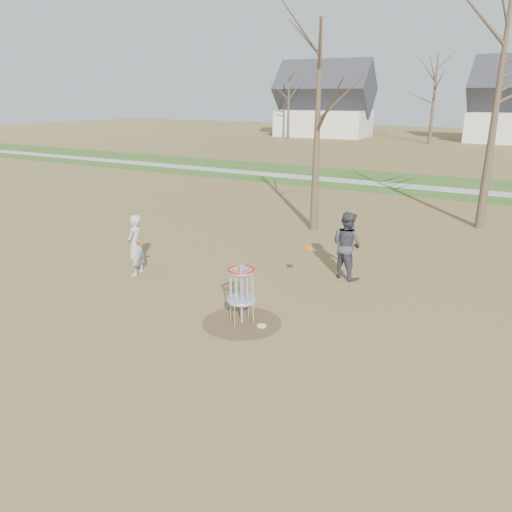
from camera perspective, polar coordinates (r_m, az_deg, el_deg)
The scene contains 10 objects.
ground at distance 11.43m, azimuth -1.63°, elevation -7.65°, with size 160.00×160.00×0.00m, color brown.
green_band at distance 30.64m, azimuth 19.72°, elevation 7.58°, with size 160.00×8.00×0.01m, color #2D5119.
footpath at distance 29.67m, azimuth 19.34°, elevation 7.33°, with size 160.00×1.50×0.01m, color #9E9E99.
dirt_circle at distance 11.42m, azimuth -1.63°, elevation -7.63°, with size 1.80×1.80×0.01m, color #47331E.
player_standing at distance 14.59m, azimuth -13.62°, elevation 1.24°, with size 0.64×0.42×1.75m, color #A2A2A2.
player_throwing at distance 14.12m, azimuth 10.33°, elevation 1.23°, with size 0.92×0.72×1.90m, color #37373C.
disc_grounded at distance 11.24m, azimuth 0.65°, elevation -7.98°, with size 0.22×0.22×0.02m, color silver.
discs_in_play at distance 13.17m, azimuth -3.67°, elevation 1.34°, with size 4.77×1.49×0.21m.
disc_golf_basket at distance 11.06m, azimuth -1.68°, elevation -3.37°, with size 0.64×0.64×1.35m.
bare_trees at distance 44.69m, azimuth 26.68°, elevation 16.59°, with size 52.62×44.98×9.00m.
Camera 1 is at (5.47, -8.75, 4.91)m, focal length 35.00 mm.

